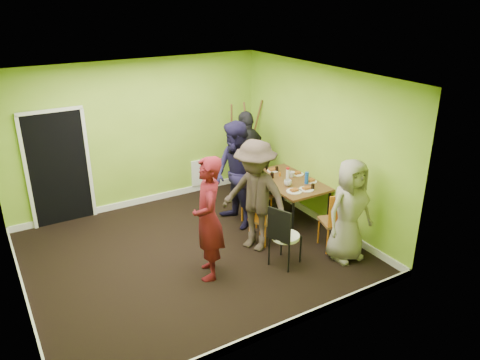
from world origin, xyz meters
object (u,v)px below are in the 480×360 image
object	(u,v)px
chair_front_end	(337,218)
blue_bottle	(307,178)
thermos	(288,175)
chair_bentwood	(283,234)
person_left_far	(236,176)
easel	(244,146)
chair_back_end	(255,162)
person_standing	(208,219)
chair_left_near	(260,216)
dining_table	(288,183)
person_front_end	(349,210)
chair_left_far	(253,193)
person_back_end	(247,156)
orange_bottle	(280,174)
person_left_near	(255,196)

from	to	relation	value
chair_front_end	blue_bottle	world-z (taller)	chair_front_end
blue_bottle	thermos	bearing A→B (deg)	130.02
chair_bentwood	person_left_far	bearing A→B (deg)	154.77
thermos	blue_bottle	bearing A→B (deg)	-49.98
chair_bentwood	easel	size ratio (longest dim) A/B	0.53
chair_back_end	thermos	distance (m)	1.01
thermos	person_standing	bearing A→B (deg)	-156.29
chair_left_near	person_standing	size ratio (longest dim) A/B	0.48
dining_table	person_front_end	distance (m)	1.60
blue_bottle	person_left_far	size ratio (longest dim) A/B	0.11
dining_table	chair_left_far	size ratio (longest dim) A/B	1.41
chair_back_end	person_left_far	size ratio (longest dim) A/B	0.60
person_back_end	easel	bearing A→B (deg)	-136.28
easel	blue_bottle	bearing A→B (deg)	-86.53
thermos	blue_bottle	distance (m)	0.34
person_back_end	dining_table	bearing A→B (deg)	79.11
chair_left_far	person_back_end	world-z (taller)	person_back_end
thermos	orange_bottle	xyz separation A→B (m)	(0.02, 0.27, -0.08)
chair_front_end	chair_left_far	bearing A→B (deg)	130.20
person_standing	dining_table	bearing A→B (deg)	136.11
person_standing	chair_front_end	bearing A→B (deg)	100.99
chair_front_end	person_left_far	distance (m)	1.87
thermos	person_standing	xyz separation A→B (m)	(-2.05, -0.90, 0.06)
chair_back_end	person_left_near	distance (m)	1.88
chair_bentwood	person_left_far	world-z (taller)	person_left_far
chair_left_far	person_back_end	xyz separation A→B (m)	(0.46, 0.97, 0.31)
person_left_near	person_front_end	distance (m)	1.46
chair_left_far	person_left_far	size ratio (longest dim) A/B	0.56
person_standing	chair_bentwood	bearing A→B (deg)	93.69
blue_bottle	person_left_far	xyz separation A→B (m)	(-1.13, 0.53, 0.09)
chair_left_far	person_left_near	distance (m)	0.92
dining_table	easel	size ratio (longest dim) A/B	0.80
chair_left_far	person_front_end	bearing A→B (deg)	7.17
chair_left_far	person_left_far	world-z (taller)	person_left_far
chair_front_end	person_front_end	distance (m)	0.36
chair_left_near	person_front_end	distance (m)	1.44
dining_table	person_left_near	size ratio (longest dim) A/B	0.81
orange_bottle	person_front_end	bearing A→B (deg)	-90.15
chair_left_near	chair_front_end	bearing A→B (deg)	27.46
person_standing	person_back_end	xyz separation A→B (m)	(1.89, 2.05, -0.02)
orange_bottle	dining_table	bearing A→B (deg)	-87.38
blue_bottle	person_left_far	distance (m)	1.25
chair_left_near	chair_bentwood	xyz separation A→B (m)	(-0.08, -0.75, 0.05)
chair_left_near	chair_back_end	world-z (taller)	chair_back_end
chair_left_far	person_left_far	distance (m)	0.47
person_front_end	chair_left_far	bearing A→B (deg)	110.57
blue_bottle	person_back_end	size ratio (longest dim) A/B	0.12
thermos	person_back_end	world-z (taller)	person_back_end
chair_front_end	thermos	xyz separation A→B (m)	(-0.02, 1.31, 0.29)
thermos	person_front_end	size ratio (longest dim) A/B	0.14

